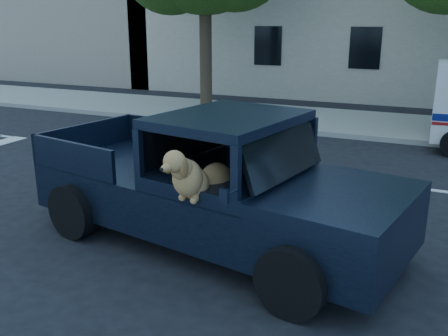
{
  "coord_description": "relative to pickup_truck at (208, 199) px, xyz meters",
  "views": [
    {
      "loc": [
        4.16,
        -6.92,
        3.31
      ],
      "look_at": [
        1.48,
        -0.96,
        1.34
      ],
      "focal_mm": 40.0,
      "sensor_mm": 36.0,
      "label": 1
    }
  ],
  "objects": [
    {
      "name": "lane_stripes",
      "position": [
        0.97,
        3.96,
        -0.68
      ],
      "size": [
        21.6,
        0.14,
        0.01
      ],
      "primitive_type": null,
      "color": "silver",
      "rests_on": "ground"
    },
    {
      "name": "far_sidewalk",
      "position": [
        -1.03,
        9.76,
        -0.61
      ],
      "size": [
        60.0,
        4.0,
        0.15
      ],
      "primitive_type": "cube",
      "color": "gray",
      "rests_on": "ground"
    },
    {
      "name": "pickup_truck",
      "position": [
        0.0,
        0.0,
        0.0
      ],
      "size": [
        5.95,
        3.38,
        2.02
      ],
      "rotation": [
        0.0,
        0.0,
        -0.19
      ],
      "color": "black",
      "rests_on": "ground"
    },
    {
      "name": "ground",
      "position": [
        -1.03,
        0.56,
        -0.68
      ],
      "size": [
        120.0,
        120.0,
        0.0
      ],
      "primitive_type": "plane",
      "color": "black",
      "rests_on": "ground"
    },
    {
      "name": "building_left",
      "position": [
        -16.03,
        17.06,
        3.32
      ],
      "size": [
        12.0,
        6.0,
        8.0
      ],
      "primitive_type": "cube",
      "color": "tan",
      "rests_on": "ground"
    }
  ]
}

